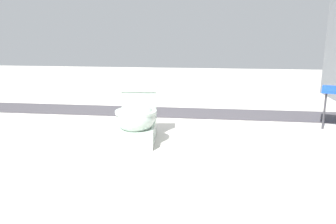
{
  "coord_description": "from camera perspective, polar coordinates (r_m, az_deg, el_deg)",
  "views": [
    {
      "loc": [
        3.07,
        0.64,
        1.03
      ],
      "look_at": [
        0.05,
        0.25,
        0.3
      ],
      "focal_mm": 35.0,
      "sensor_mm": 36.0,
      "label": 1
    }
  ],
  "objects": [
    {
      "name": "gravel_strip",
      "position": [
        4.33,
        5.3,
        -0.22
      ],
      "size": [
        0.56,
        8.0,
        0.01
      ],
      "primitive_type": "cube",
      "color": "#423F44",
      "rests_on": "ground"
    },
    {
      "name": "ground_plane",
      "position": [
        3.3,
        -4.22,
        -4.73
      ],
      "size": [
        14.0,
        14.0,
        0.0
      ],
      "primitive_type": "plane",
      "color": "beige"
    },
    {
      "name": "toilet",
      "position": [
        3.19,
        -5.35,
        -1.24
      ],
      "size": [
        0.66,
        0.43,
        0.52
      ],
      "rotation": [
        0.0,
        0.0,
        0.1
      ],
      "color": "#B2C6B7",
      "rests_on": "ground"
    }
  ]
}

